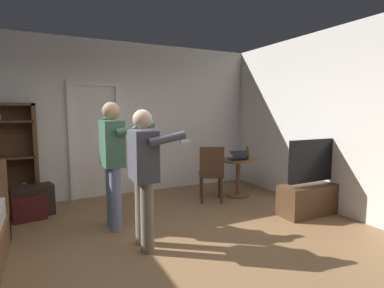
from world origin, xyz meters
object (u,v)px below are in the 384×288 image
(person_blue_shirt, at_px, (144,170))
(bookshelf, at_px, (7,153))
(suitcase_dark, at_px, (29,208))
(person_striped_shirt, at_px, (113,157))
(suitcase_small, at_px, (32,201))
(wooden_chair, at_px, (211,172))
(laptop, at_px, (238,157))
(side_table, at_px, (238,171))
(tv_flatscreen, at_px, (315,193))
(bottle_on_table, at_px, (247,154))

(person_blue_shirt, bearing_deg, bookshelf, 124.34)
(person_blue_shirt, relative_size, suitcase_dark, 3.63)
(person_striped_shirt, relative_size, suitcase_small, 2.92)
(wooden_chair, relative_size, suitcase_dark, 2.21)
(laptop, distance_m, suitcase_dark, 3.53)
(suitcase_dark, bearing_deg, laptop, -14.98)
(side_table, relative_size, wooden_chair, 0.72)
(bookshelf, xyz_separation_m, person_blue_shirt, (1.55, -2.27, 0.00))
(laptop, relative_size, wooden_chair, 0.39)
(laptop, height_order, person_striped_shirt, person_striped_shirt)
(side_table, distance_m, wooden_chair, 0.66)
(wooden_chair, bearing_deg, laptop, 6.20)
(bookshelf, relative_size, tv_flatscreen, 1.42)
(wooden_chair, xyz_separation_m, person_striped_shirt, (-1.78, -0.45, 0.45))
(suitcase_small, bearing_deg, person_striped_shirt, -57.32)
(bottle_on_table, bearing_deg, bookshelf, 165.25)
(side_table, xyz_separation_m, wooden_chair, (-0.65, -0.11, 0.07))
(bookshelf, distance_m, laptop, 3.88)
(tv_flatscreen, relative_size, bottle_on_table, 4.86)
(tv_flatscreen, relative_size, suitcase_small, 2.06)
(tv_flatscreen, distance_m, side_table, 1.44)
(side_table, height_order, person_blue_shirt, person_blue_shirt)
(bookshelf, height_order, person_striped_shirt, bookshelf)
(wooden_chair, relative_size, suitcase_small, 1.68)
(side_table, xyz_separation_m, suitcase_dark, (-3.50, 0.34, -0.30))
(laptop, height_order, bottle_on_table, bottle_on_table)
(bookshelf, distance_m, suitcase_dark, 1.01)
(side_table, distance_m, laptop, 0.28)
(wooden_chair, bearing_deg, person_blue_shirt, -142.76)
(laptop, relative_size, suitcase_small, 0.65)
(bookshelf, height_order, wooden_chair, bookshelf)
(side_table, relative_size, person_striped_shirt, 0.41)
(bookshelf, bearing_deg, suitcase_dark, -65.06)
(suitcase_small, bearing_deg, bookshelf, 111.17)
(laptop, distance_m, person_striped_shirt, 2.45)
(tv_flatscreen, xyz_separation_m, side_table, (-0.52, 1.34, 0.15))
(bottle_on_table, height_order, wooden_chair, wooden_chair)
(laptop, bearing_deg, tv_flatscreen, -66.73)
(wooden_chair, distance_m, suitcase_dark, 2.91)
(bottle_on_table, height_order, suitcase_small, bottle_on_table)
(bookshelf, bearing_deg, suitcase_small, -56.11)
(bottle_on_table, bearing_deg, person_blue_shirt, -152.52)
(bookshelf, height_order, tv_flatscreen, bookshelf)
(side_table, bearing_deg, person_blue_shirt, -149.52)
(suitcase_dark, relative_size, suitcase_small, 0.76)
(wooden_chair, height_order, person_blue_shirt, person_blue_shirt)
(tv_flatscreen, xyz_separation_m, bottle_on_table, (-0.38, 1.26, 0.48))
(person_striped_shirt, xyz_separation_m, suitcase_dark, (-1.08, 0.89, -0.82))
(laptop, relative_size, bottle_on_table, 1.54)
(side_table, height_order, suitcase_dark, side_table)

